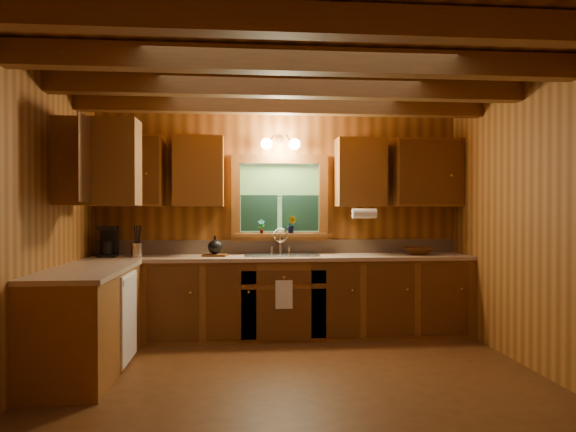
# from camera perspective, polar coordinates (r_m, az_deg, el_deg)

# --- Properties ---
(room) EXTENTS (4.20, 4.20, 4.20)m
(room) POSITION_cam_1_polar(r_m,az_deg,el_deg) (4.20, 0.98, -0.80)
(room) COLOR #4E2D13
(room) RESTS_ON ground
(ceiling_beams) EXTENTS (4.20, 2.54, 0.18)m
(ceiling_beams) POSITION_cam_1_polar(r_m,az_deg,el_deg) (4.34, 0.99, 15.12)
(ceiling_beams) COLOR brown
(ceiling_beams) RESTS_ON room
(base_cabinets) EXTENTS (4.20, 2.22, 0.86)m
(base_cabinets) POSITION_cam_1_polar(r_m,az_deg,el_deg) (5.54, -5.62, -9.50)
(base_cabinets) COLOR brown
(base_cabinets) RESTS_ON ground
(countertop) EXTENTS (4.20, 2.24, 0.04)m
(countertop) POSITION_cam_1_polar(r_m,az_deg,el_deg) (5.49, -5.48, -4.86)
(countertop) COLOR tan
(countertop) RESTS_ON base_cabinets
(backsplash) EXTENTS (4.20, 0.02, 0.16)m
(backsplash) POSITION_cam_1_polar(r_m,az_deg,el_deg) (6.09, -0.92, -3.37)
(backsplash) COLOR tan
(backsplash) RESTS_ON room
(dishwasher_panel) EXTENTS (0.02, 0.60, 0.80)m
(dishwasher_panel) POSITION_cam_1_polar(r_m,az_deg,el_deg) (5.05, -17.00, -10.52)
(dishwasher_panel) COLOR white
(dishwasher_panel) RESTS_ON base_cabinets
(upper_cabinets) EXTENTS (4.19, 1.77, 0.78)m
(upper_cabinets) POSITION_cam_1_polar(r_m,az_deg,el_deg) (5.61, -6.35, 5.07)
(upper_cabinets) COLOR brown
(upper_cabinets) RESTS_ON room
(window) EXTENTS (1.12, 0.08, 1.00)m
(window) POSITION_cam_1_polar(r_m,az_deg,el_deg) (6.06, -0.91, 1.80)
(window) COLOR brown
(window) RESTS_ON room
(window_sill) EXTENTS (1.06, 0.14, 0.04)m
(window_sill) POSITION_cam_1_polar(r_m,az_deg,el_deg) (6.02, -0.88, -2.09)
(window_sill) COLOR brown
(window_sill) RESTS_ON room
(wall_sconce) EXTENTS (0.45, 0.21, 0.17)m
(wall_sconce) POSITION_cam_1_polar(r_m,az_deg,el_deg) (5.99, -0.82, 7.92)
(wall_sconce) COLOR black
(wall_sconce) RESTS_ON room
(paper_towel_roll) EXTENTS (0.27, 0.11, 0.11)m
(paper_towel_roll) POSITION_cam_1_polar(r_m,az_deg,el_deg) (5.87, 8.34, 0.28)
(paper_towel_roll) COLOR white
(paper_towel_roll) RESTS_ON upper_cabinets
(dish_towel) EXTENTS (0.18, 0.01, 0.30)m
(dish_towel) POSITION_cam_1_polar(r_m,az_deg,el_deg) (5.53, -0.44, -8.58)
(dish_towel) COLOR white
(dish_towel) RESTS_ON base_cabinets
(sink) EXTENTS (0.82, 0.48, 0.43)m
(sink) POSITION_cam_1_polar(r_m,az_deg,el_deg) (5.82, -0.71, -4.79)
(sink) COLOR silver
(sink) RESTS_ON countertop
(coffee_maker) EXTENTS (0.19, 0.24, 0.34)m
(coffee_maker) POSITION_cam_1_polar(r_m,az_deg,el_deg) (5.98, -19.05, -2.66)
(coffee_maker) COLOR black
(coffee_maker) RESTS_ON countertop
(utensil_crock) EXTENTS (0.12, 0.12, 0.34)m
(utensil_crock) POSITION_cam_1_polar(r_m,az_deg,el_deg) (5.86, -16.20, -3.51)
(utensil_crock) COLOR silver
(utensil_crock) RESTS_ON countertop
(cutting_board) EXTENTS (0.28, 0.22, 0.02)m
(cutting_board) POSITION_cam_1_polar(r_m,az_deg,el_deg) (5.79, -7.99, -4.27)
(cutting_board) COLOR #532E11
(cutting_board) RESTS_ON countertop
(teakettle) EXTENTS (0.16, 0.16, 0.20)m
(teakettle) POSITION_cam_1_polar(r_m,az_deg,el_deg) (5.78, -7.99, -3.37)
(teakettle) COLOR black
(teakettle) RESTS_ON cutting_board
(wicker_basket) EXTENTS (0.41, 0.41, 0.08)m
(wicker_basket) POSITION_cam_1_polar(r_m,az_deg,el_deg) (6.11, 14.01, -3.74)
(wicker_basket) COLOR #48230C
(wicker_basket) RESTS_ON countertop
(potted_plant_left) EXTENTS (0.09, 0.07, 0.16)m
(potted_plant_left) POSITION_cam_1_polar(r_m,az_deg,el_deg) (5.97, -2.93, -1.14)
(potted_plant_left) COLOR #532E11
(potted_plant_left) RESTS_ON window_sill
(potted_plant_right) EXTENTS (0.14, 0.13, 0.20)m
(potted_plant_right) POSITION_cam_1_polar(r_m,az_deg,el_deg) (6.02, 0.40, -0.95)
(potted_plant_right) COLOR #532E11
(potted_plant_right) RESTS_ON window_sill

